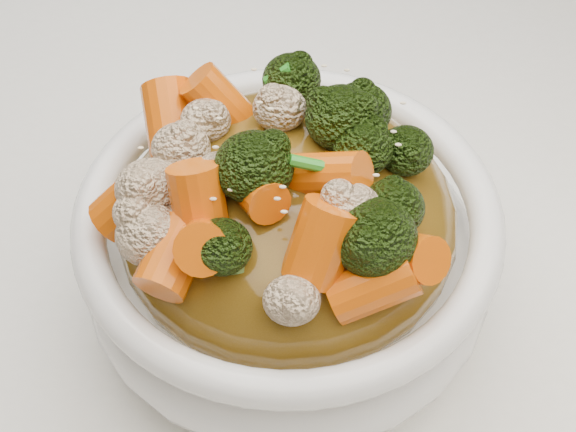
# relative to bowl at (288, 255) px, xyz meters

# --- Properties ---
(tablecloth) EXTENTS (1.20, 0.80, 0.04)m
(tablecloth) POSITION_rel_bowl_xyz_m (0.05, 0.06, -0.06)
(tablecloth) COLOR white
(tablecloth) RESTS_ON dining_table
(bowl) EXTENTS (0.29, 0.29, 0.09)m
(bowl) POSITION_rel_bowl_xyz_m (0.00, 0.00, 0.00)
(bowl) COLOR white
(bowl) RESTS_ON tablecloth
(sauce_base) EXTENTS (0.23, 0.23, 0.10)m
(sauce_base) POSITION_rel_bowl_xyz_m (0.00, 0.00, 0.03)
(sauce_base) COLOR brown
(sauce_base) RESTS_ON bowl
(carrots) EXTENTS (0.23, 0.23, 0.05)m
(carrots) POSITION_rel_bowl_xyz_m (0.00, 0.00, 0.09)
(carrots) COLOR #DD5907
(carrots) RESTS_ON sauce_base
(broccoli) EXTENTS (0.23, 0.23, 0.05)m
(broccoli) POSITION_rel_bowl_xyz_m (0.00, 0.00, 0.09)
(broccoli) COLOR black
(broccoli) RESTS_ON sauce_base
(cauliflower) EXTENTS (0.23, 0.23, 0.04)m
(cauliflower) POSITION_rel_bowl_xyz_m (0.00, 0.00, 0.09)
(cauliflower) COLOR beige
(cauliflower) RESTS_ON sauce_base
(scallions) EXTENTS (0.17, 0.17, 0.02)m
(scallions) POSITION_rel_bowl_xyz_m (0.00, 0.00, 0.10)
(scallions) COLOR #25841E
(scallions) RESTS_ON sauce_base
(sesame_seeds) EXTENTS (0.21, 0.21, 0.01)m
(sesame_seeds) POSITION_rel_bowl_xyz_m (0.00, 0.00, 0.10)
(sesame_seeds) COLOR beige
(sesame_seeds) RESTS_ON sauce_base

